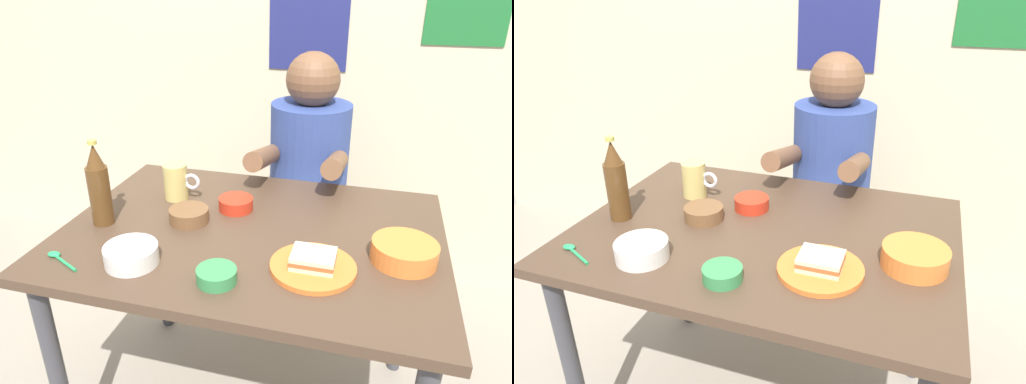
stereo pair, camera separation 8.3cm
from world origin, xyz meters
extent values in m
cube|color=beige|center=(0.00, 1.05, 1.30)|extent=(4.40, 0.08, 2.60)
cube|color=navy|center=(-0.02, 1.01, 1.28)|extent=(0.36, 0.01, 0.50)
cube|color=#4C3828|center=(0.00, 0.00, 0.72)|extent=(1.10, 0.80, 0.03)
cylinder|color=#3F3F44|center=(-0.49, -0.34, 0.35)|extent=(0.05, 0.05, 0.71)
cylinder|color=#3F3F44|center=(-0.49, 0.34, 0.35)|extent=(0.05, 0.05, 0.71)
cylinder|color=#3F3F44|center=(0.49, 0.34, 0.35)|extent=(0.05, 0.05, 0.71)
cylinder|color=#4C4C51|center=(0.07, 0.63, 0.21)|extent=(0.08, 0.08, 0.41)
cylinder|color=brown|center=(0.07, 0.63, 0.43)|extent=(0.34, 0.34, 0.04)
cylinder|color=#33478C|center=(0.07, 0.63, 0.71)|extent=(0.32, 0.32, 0.52)
sphere|color=brown|center=(0.07, 0.63, 1.06)|extent=(0.21, 0.21, 0.21)
cylinder|color=brown|center=(-0.06, 0.38, 0.82)|extent=(0.07, 0.31, 0.14)
cylinder|color=brown|center=(0.20, 0.38, 0.82)|extent=(0.07, 0.31, 0.14)
cylinder|color=orange|center=(0.21, -0.16, 0.75)|extent=(0.22, 0.22, 0.01)
cube|color=beige|center=(0.21, -0.16, 0.76)|extent=(0.11, 0.09, 0.01)
cube|color=#9E592D|center=(0.21, -0.16, 0.77)|extent=(0.11, 0.09, 0.01)
cube|color=beige|center=(0.21, -0.16, 0.78)|extent=(0.11, 0.09, 0.01)
cylinder|color=#D1BC66|center=(-0.30, 0.14, 0.80)|extent=(0.08, 0.08, 0.12)
torus|color=silver|center=(-0.24, 0.14, 0.81)|extent=(0.06, 0.01, 0.06)
cylinder|color=#593819|center=(-0.44, -0.08, 0.83)|extent=(0.06, 0.06, 0.18)
cone|color=#593819|center=(-0.44, -0.08, 0.95)|extent=(0.05, 0.05, 0.07)
cylinder|color=#BFB74C|center=(-0.44, -0.08, 1.00)|extent=(0.03, 0.03, 0.01)
cylinder|color=red|center=(-0.08, 0.11, 0.76)|extent=(0.11, 0.11, 0.04)
cylinder|color=#A33521|center=(-0.08, 0.11, 0.77)|extent=(0.09, 0.09, 0.02)
cylinder|color=brown|center=(-0.20, 0.00, 0.76)|extent=(0.12, 0.12, 0.04)
cylinder|color=brown|center=(-0.20, 0.00, 0.77)|extent=(0.10, 0.10, 0.02)
cylinder|color=orange|center=(0.43, -0.06, 0.77)|extent=(0.17, 0.17, 0.05)
cylinder|color=#B25B2D|center=(0.43, -0.06, 0.78)|extent=(0.14, 0.14, 0.02)
cylinder|color=#388C4C|center=(-0.01, -0.27, 0.76)|extent=(0.10, 0.10, 0.03)
cylinder|color=#5B643A|center=(-0.01, -0.27, 0.77)|extent=(0.08, 0.08, 0.02)
cylinder|color=silver|center=(-0.25, -0.25, 0.77)|extent=(0.14, 0.14, 0.05)
cylinder|color=tan|center=(-0.25, -0.25, 0.78)|extent=(0.11, 0.11, 0.02)
cylinder|color=#26A559|center=(-0.42, -0.30, 0.74)|extent=(0.10, 0.06, 0.01)
ellipsoid|color=#26A559|center=(-0.47, -0.28, 0.75)|extent=(0.04, 0.02, 0.01)
camera|label=1|loc=(0.32, -1.13, 1.41)|focal=32.18mm
camera|label=2|loc=(0.40, -1.11, 1.41)|focal=32.18mm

